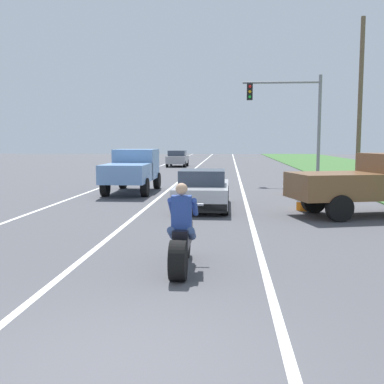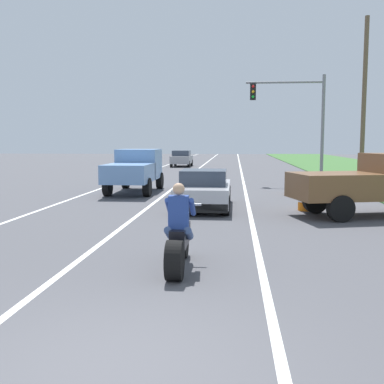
{
  "view_description": "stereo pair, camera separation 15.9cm",
  "coord_description": "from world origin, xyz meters",
  "px_view_note": "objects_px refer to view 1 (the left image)",
  "views": [
    {
      "loc": [
        1.12,
        -4.47,
        2.37
      ],
      "look_at": [
        0.14,
        7.86,
        1.0
      ],
      "focal_mm": 43.06,
      "sensor_mm": 36.0,
      "label": 1
    },
    {
      "loc": [
        1.28,
        -4.45,
        2.37
      ],
      "look_at": [
        0.14,
        7.86,
        1.0
      ],
      "focal_mm": 43.06,
      "sensor_mm": 36.0,
      "label": 2
    }
  ],
  "objects_px": {
    "distant_car_far_ahead": "(177,158)",
    "sports_car_silver": "(203,190)",
    "traffic_light_mast_near": "(295,112)",
    "construction_barrel_nearest": "(305,196)",
    "pickup_truck_left_lane_light_blue": "(133,169)",
    "motorcycle_with_rider": "(182,239)",
    "pickup_truck_right_shoulder_brown": "(374,181)",
    "construction_barrel_mid": "(290,183)"
  },
  "relations": [
    {
      "from": "motorcycle_with_rider",
      "to": "construction_barrel_nearest",
      "type": "xyz_separation_m",
      "value": [
        3.47,
        7.73,
        -0.09
      ]
    },
    {
      "from": "pickup_truck_right_shoulder_brown",
      "to": "traffic_light_mast_near",
      "type": "relative_size",
      "value": 0.86
    },
    {
      "from": "sports_car_silver",
      "to": "construction_barrel_nearest",
      "type": "relative_size",
      "value": 4.3
    },
    {
      "from": "sports_car_silver",
      "to": "construction_barrel_nearest",
      "type": "bearing_deg",
      "value": -3.97
    },
    {
      "from": "construction_barrel_mid",
      "to": "distant_car_far_ahead",
      "type": "xyz_separation_m",
      "value": [
        -7.5,
        22.3,
        0.27
      ]
    },
    {
      "from": "pickup_truck_left_lane_light_blue",
      "to": "distant_car_far_ahead",
      "type": "distance_m",
      "value": 21.96
    },
    {
      "from": "motorcycle_with_rider",
      "to": "traffic_light_mast_near",
      "type": "bearing_deg",
      "value": 75.95
    },
    {
      "from": "distant_car_far_ahead",
      "to": "motorcycle_with_rider",
      "type": "bearing_deg",
      "value": -83.51
    },
    {
      "from": "pickup_truck_left_lane_light_blue",
      "to": "motorcycle_with_rider",
      "type": "bearing_deg",
      "value": -74.28
    },
    {
      "from": "pickup_truck_left_lane_light_blue",
      "to": "construction_barrel_mid",
      "type": "height_order",
      "value": "pickup_truck_left_lane_light_blue"
    },
    {
      "from": "pickup_truck_right_shoulder_brown",
      "to": "sports_car_silver",
      "type": "bearing_deg",
      "value": 167.73
    },
    {
      "from": "pickup_truck_left_lane_light_blue",
      "to": "construction_barrel_mid",
      "type": "distance_m",
      "value": 7.18
    },
    {
      "from": "traffic_light_mast_near",
      "to": "pickup_truck_right_shoulder_brown",
      "type": "bearing_deg",
      "value": -85.27
    },
    {
      "from": "traffic_light_mast_near",
      "to": "sports_car_silver",
      "type": "bearing_deg",
      "value": -114.45
    },
    {
      "from": "motorcycle_with_rider",
      "to": "pickup_truck_right_shoulder_brown",
      "type": "bearing_deg",
      "value": 51.15
    },
    {
      "from": "motorcycle_with_rider",
      "to": "pickup_truck_right_shoulder_brown",
      "type": "relative_size",
      "value": 0.43
    },
    {
      "from": "motorcycle_with_rider",
      "to": "sports_car_silver",
      "type": "xyz_separation_m",
      "value": [
        -0.07,
        7.98,
        0.04
      ]
    },
    {
      "from": "pickup_truck_left_lane_light_blue",
      "to": "pickup_truck_right_shoulder_brown",
      "type": "distance_m",
      "value": 10.85
    },
    {
      "from": "pickup_truck_left_lane_light_blue",
      "to": "pickup_truck_right_shoulder_brown",
      "type": "bearing_deg",
      "value": -33.51
    },
    {
      "from": "distant_car_far_ahead",
      "to": "traffic_light_mast_near",
      "type": "bearing_deg",
      "value": -63.02
    },
    {
      "from": "traffic_light_mast_near",
      "to": "construction_barrel_nearest",
      "type": "xyz_separation_m",
      "value": [
        -1.06,
        -10.34,
        -3.48
      ]
    },
    {
      "from": "construction_barrel_mid",
      "to": "distant_car_far_ahead",
      "type": "distance_m",
      "value": 23.53
    },
    {
      "from": "motorcycle_with_rider",
      "to": "construction_barrel_mid",
      "type": "relative_size",
      "value": 2.21
    },
    {
      "from": "motorcycle_with_rider",
      "to": "pickup_truck_right_shoulder_brown",
      "type": "height_order",
      "value": "pickup_truck_right_shoulder_brown"
    },
    {
      "from": "sports_car_silver",
      "to": "construction_barrel_mid",
      "type": "distance_m",
      "value": 5.73
    },
    {
      "from": "construction_barrel_nearest",
      "to": "distant_car_far_ahead",
      "type": "bearing_deg",
      "value": 105.37
    },
    {
      "from": "construction_barrel_mid",
      "to": "distant_car_far_ahead",
      "type": "height_order",
      "value": "distant_car_far_ahead"
    },
    {
      "from": "construction_barrel_nearest",
      "to": "construction_barrel_mid",
      "type": "distance_m",
      "value": 4.68
    },
    {
      "from": "pickup_truck_right_shoulder_brown",
      "to": "distant_car_far_ahead",
      "type": "bearing_deg",
      "value": 108.61
    },
    {
      "from": "construction_barrel_nearest",
      "to": "distant_car_far_ahead",
      "type": "relative_size",
      "value": 0.25
    },
    {
      "from": "sports_car_silver",
      "to": "construction_barrel_nearest",
      "type": "xyz_separation_m",
      "value": [
        3.53,
        -0.25,
        -0.13
      ]
    },
    {
      "from": "motorcycle_with_rider",
      "to": "traffic_light_mast_near",
      "type": "distance_m",
      "value": 18.93
    },
    {
      "from": "sports_car_silver",
      "to": "pickup_truck_right_shoulder_brown",
      "type": "relative_size",
      "value": 0.84
    },
    {
      "from": "motorcycle_with_rider",
      "to": "pickup_truck_left_lane_light_blue",
      "type": "xyz_separation_m",
      "value": [
        -3.59,
        12.77,
        0.51
      ]
    },
    {
      "from": "pickup_truck_left_lane_light_blue",
      "to": "traffic_light_mast_near",
      "type": "height_order",
      "value": "traffic_light_mast_near"
    },
    {
      "from": "sports_car_silver",
      "to": "traffic_light_mast_near",
      "type": "height_order",
      "value": "traffic_light_mast_near"
    },
    {
      "from": "sports_car_silver",
      "to": "pickup_truck_right_shoulder_brown",
      "type": "height_order",
      "value": "pickup_truck_right_shoulder_brown"
    },
    {
      "from": "distant_car_far_ahead",
      "to": "sports_car_silver",
      "type": "bearing_deg",
      "value": -81.74
    },
    {
      "from": "sports_car_silver",
      "to": "pickup_truck_right_shoulder_brown",
      "type": "distance_m",
      "value": 5.67
    },
    {
      "from": "motorcycle_with_rider",
      "to": "construction_barrel_nearest",
      "type": "distance_m",
      "value": 8.47
    },
    {
      "from": "sports_car_silver",
      "to": "pickup_truck_left_lane_light_blue",
      "type": "height_order",
      "value": "pickup_truck_left_lane_light_blue"
    },
    {
      "from": "traffic_light_mast_near",
      "to": "distant_car_far_ahead",
      "type": "distance_m",
      "value": 18.95
    }
  ]
}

